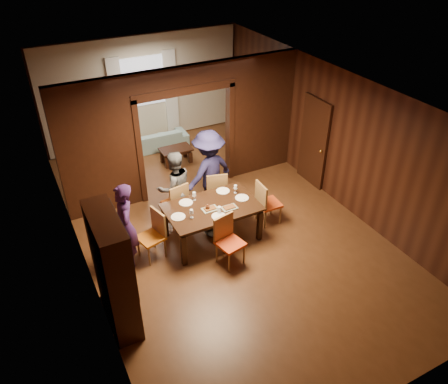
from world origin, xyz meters
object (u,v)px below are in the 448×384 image
chair_far_r (216,190)px  sofa (156,140)px  chair_far_l (175,202)px  hutch (113,272)px  chair_left (151,236)px  chair_near (230,242)px  person_navy (209,172)px  person_purple (125,226)px  chair_right (269,202)px  coffee_table (176,155)px  person_grey (175,187)px  dining_table (212,222)px

chair_far_r → sofa: bearing=-71.1°
chair_far_l → chair_far_r: bearing=171.7°
sofa → hutch: size_ratio=0.85×
chair_left → chair_near: bearing=41.5°
person_navy → chair_far_l: size_ratio=1.91×
person_navy → sofa: person_navy is taller
person_purple → chair_right: size_ratio=1.73×
sofa → chair_left: (-1.61, -4.19, 0.24)m
chair_left → sofa: bearing=144.3°
chair_left → chair_right: (2.54, -0.07, 0.00)m
person_navy → coffee_table: size_ratio=2.31×
person_grey → dining_table: person_grey is taller
person_grey → hutch: 2.75m
person_grey → sofa: 3.42m
person_navy → dining_table: size_ratio=1.04×
coffee_table → person_purple: bearing=-125.1°
chair_near → hutch: bearing=176.6°
person_grey → chair_near: (0.37, -1.73, -0.31)m
chair_left → chair_right: same height
chair_far_l → chair_near: (0.41, -1.66, 0.00)m
person_purple → chair_left: 0.55m
person_grey → hutch: bearing=44.5°
person_grey → sofa: bearing=-107.1°
person_grey → chair_far_r: bearing=173.7°
dining_table → chair_left: bearing=179.6°
dining_table → chair_left: (-1.26, 0.01, 0.10)m
person_purple → chair_far_r: person_purple is taller
coffee_table → chair_left: bearing=-119.3°
person_navy → chair_right: (0.88, -1.01, -0.44)m
sofa → dining_table: 4.21m
coffee_table → chair_far_l: 2.55m
coffee_table → chair_far_r: bearing=-90.2°
chair_far_l → chair_left: bearing=35.3°
hutch → chair_near: bearing=8.8°
sofa → chair_far_l: (-0.79, -3.35, 0.24)m
person_grey → coffee_table: (0.92, 2.28, -0.59)m
chair_far_r → person_purple: bearing=36.7°
person_purple → person_grey: (1.28, 0.86, -0.05)m
person_grey → sofa: (0.75, 3.29, -0.54)m
chair_left → dining_table: bearing=74.9°
person_purple → chair_near: size_ratio=1.73×
coffee_table → hutch: hutch is taller
chair_far_l → dining_table: bearing=107.4°
dining_table → person_grey: bearing=113.8°
chair_right → chair_far_l: 1.94m
dining_table → chair_right: size_ratio=1.83×
chair_right → hutch: bearing=109.6°
sofa → chair_far_l: size_ratio=1.76×
coffee_table → chair_near: (-0.55, -4.01, 0.28)m
person_navy → hutch: (-2.60, -2.10, 0.07)m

